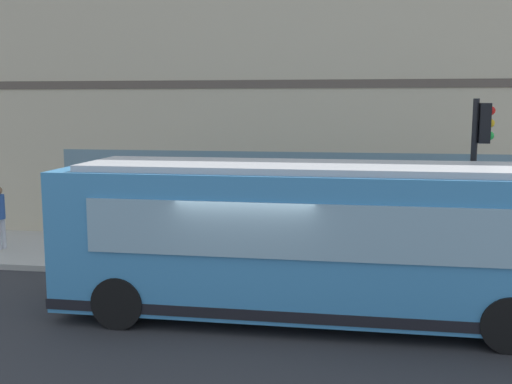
{
  "coord_description": "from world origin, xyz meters",
  "views": [
    {
      "loc": [
        -11.25,
        -1.83,
        4.22
      ],
      "look_at": [
        2.74,
        0.36,
        2.14
      ],
      "focal_mm": 42.55,
      "sensor_mm": 36.0,
      "label": 1
    }
  ],
  "objects_px": {
    "traffic_light_near_corner": "(479,155)",
    "pedestrian_near_building_entrance": "(403,222)",
    "fire_hydrant": "(427,248)",
    "newspaper_vending_box": "(165,237)",
    "city_bus_nearside": "(314,241)"
  },
  "relations": [
    {
      "from": "newspaper_vending_box",
      "to": "pedestrian_near_building_entrance",
      "type": "bearing_deg",
      "value": -81.73
    },
    {
      "from": "pedestrian_near_building_entrance",
      "to": "newspaper_vending_box",
      "type": "distance_m",
      "value": 6.52
    },
    {
      "from": "traffic_light_near_corner",
      "to": "newspaper_vending_box",
      "type": "xyz_separation_m",
      "value": [
        1.3,
        7.86,
        -2.45
      ]
    },
    {
      "from": "fire_hydrant",
      "to": "traffic_light_near_corner",
      "type": "bearing_deg",
      "value": -149.8
    },
    {
      "from": "traffic_light_near_corner",
      "to": "newspaper_vending_box",
      "type": "distance_m",
      "value": 8.34
    },
    {
      "from": "pedestrian_near_building_entrance",
      "to": "newspaper_vending_box",
      "type": "relative_size",
      "value": 1.71
    },
    {
      "from": "traffic_light_near_corner",
      "to": "newspaper_vending_box",
      "type": "bearing_deg",
      "value": 80.58
    },
    {
      "from": "city_bus_nearside",
      "to": "newspaper_vending_box",
      "type": "relative_size",
      "value": 11.18
    },
    {
      "from": "city_bus_nearside",
      "to": "pedestrian_near_building_entrance",
      "type": "distance_m",
      "value": 5.44
    },
    {
      "from": "traffic_light_near_corner",
      "to": "fire_hydrant",
      "type": "xyz_separation_m",
      "value": [
        1.5,
        0.87,
        -2.54
      ]
    },
    {
      "from": "city_bus_nearside",
      "to": "fire_hydrant",
      "type": "bearing_deg",
      "value": -32.43
    },
    {
      "from": "city_bus_nearside",
      "to": "newspaper_vending_box",
      "type": "height_order",
      "value": "city_bus_nearside"
    },
    {
      "from": "traffic_light_near_corner",
      "to": "pedestrian_near_building_entrance",
      "type": "bearing_deg",
      "value": 32.57
    },
    {
      "from": "traffic_light_near_corner",
      "to": "fire_hydrant",
      "type": "relative_size",
      "value": 5.64
    },
    {
      "from": "fire_hydrant",
      "to": "city_bus_nearside",
      "type": "bearing_deg",
      "value": 147.57
    }
  ]
}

